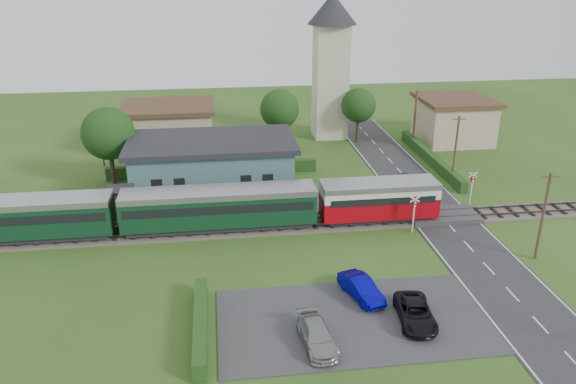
{
  "coord_description": "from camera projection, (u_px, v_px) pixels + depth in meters",
  "views": [
    {
      "loc": [
        -9.44,
        -40.85,
        21.05
      ],
      "look_at": [
        -3.52,
        4.0,
        2.38
      ],
      "focal_mm": 35.0,
      "sensor_mm": 36.0,
      "label": 1
    }
  ],
  "objects": [
    {
      "name": "tree_c",
      "position": [
        359.0,
        105.0,
        68.71
      ],
      "size": [
        4.2,
        4.2,
        6.78
      ],
      "color": "#332316",
      "rests_on": "ground"
    },
    {
      "name": "hedge_roadside",
      "position": [
        431.0,
        158.0,
        62.76
      ],
      "size": [
        0.8,
        18.0,
        1.2
      ],
      "primitive_type": "cube",
      "color": "#193814",
      "rests_on": "ground"
    },
    {
      "name": "crossing_signal_far",
      "position": [
        472.0,
        184.0,
        51.46
      ],
      "size": [
        0.84,
        0.28,
        3.28
      ],
      "color": "silver",
      "rests_on": "ground"
    },
    {
      "name": "train",
      "position": [
        181.0,
        209.0,
        46.07
      ],
      "size": [
        43.2,
        2.9,
        3.4
      ],
      "color": "#232328",
      "rests_on": "ground"
    },
    {
      "name": "crossing_deck",
      "position": [
        442.0,
        215.0,
        49.56
      ],
      "size": [
        6.2,
        3.4,
        0.45
      ],
      "primitive_type": "cube",
      "color": "#333335",
      "rests_on": "ground"
    },
    {
      "name": "streetlamp_east",
      "position": [
        415.0,
        112.0,
        72.13
      ],
      "size": [
        0.3,
        0.3,
        5.15
      ],
      "color": "#3F3F47",
      "rests_on": "ground"
    },
    {
      "name": "utility_pole_b",
      "position": [
        543.0,
        216.0,
        41.44
      ],
      "size": [
        1.4,
        0.22,
        7.0
      ],
      "color": "#473321",
      "rests_on": "ground"
    },
    {
      "name": "ground",
      "position": [
        336.0,
        235.0,
        46.6
      ],
      "size": [
        120.0,
        120.0,
        0.0
      ],
      "primitive_type": "plane",
      "color": "#2D4C19"
    },
    {
      "name": "church_tower",
      "position": [
        331.0,
        56.0,
        68.97
      ],
      "size": [
        6.0,
        6.0,
        17.6
      ],
      "color": "beige",
      "rests_on": "ground"
    },
    {
      "name": "car_park_silver",
      "position": [
        317.0,
        336.0,
        32.87
      ],
      "size": [
        2.19,
        4.48,
        1.25
      ],
      "primitive_type": "imported",
      "rotation": [
        0.0,
        0.0,
        0.1
      ],
      "color": "gray",
      "rests_on": "car_park"
    },
    {
      "name": "crossing_signal_near",
      "position": [
        414.0,
        209.0,
        46.19
      ],
      "size": [
        0.84,
        0.28,
        3.28
      ],
      "color": "silver",
      "rests_on": "ground"
    },
    {
      "name": "streetlamp_west",
      "position": [
        101.0,
        139.0,
        61.11
      ],
      "size": [
        0.3,
        0.3,
        5.15
      ],
      "color": "#3F3F47",
      "rests_on": "ground"
    },
    {
      "name": "hedge_carpark",
      "position": [
        200.0,
        325.0,
        34.05
      ],
      "size": [
        0.8,
        9.0,
        1.2
      ],
      "primitive_type": "cube",
      "color": "#193814",
      "rests_on": "ground"
    },
    {
      "name": "tree_b",
      "position": [
        280.0,
        109.0,
        65.53
      ],
      "size": [
        4.6,
        4.6,
        7.34
      ],
      "color": "#332316",
      "rests_on": "ground"
    },
    {
      "name": "platform",
      "position": [
        214.0,
        213.0,
        50.07
      ],
      "size": [
        30.0,
        3.0,
        0.45
      ],
      "primitive_type": "cube",
      "color": "gray",
      "rests_on": "ground"
    },
    {
      "name": "house_east",
      "position": [
        454.0,
        119.0,
        69.95
      ],
      "size": [
        8.8,
        8.8,
        5.5
      ],
      "color": "tan",
      "rests_on": "ground"
    },
    {
      "name": "car_park",
      "position": [
        353.0,
        320.0,
        35.41
      ],
      "size": [
        17.0,
        9.0,
        0.08
      ],
      "primitive_type": "cube",
      "color": "#333335",
      "rests_on": "ground"
    },
    {
      "name": "pedestrian_near",
      "position": [
        281.0,
        202.0,
        49.79
      ],
      "size": [
        0.6,
        0.43,
        1.53
      ],
      "primitive_type": "imported",
      "rotation": [
        0.0,
        0.0,
        3.26
      ],
      "color": "gray",
      "rests_on": "platform"
    },
    {
      "name": "road",
      "position": [
        451.0,
        227.0,
        47.81
      ],
      "size": [
        6.0,
        70.0,
        0.05
      ],
      "primitive_type": "cube",
      "color": "#28282B",
      "rests_on": "ground"
    },
    {
      "name": "equipment_hut",
      "position": [
        120.0,
        202.0,
        48.52
      ],
      "size": [
        2.3,
        2.3,
        2.55
      ],
      "color": "beige",
      "rests_on": "platform"
    },
    {
      "name": "utility_pole_c",
      "position": [
        455.0,
        149.0,
        56.1
      ],
      "size": [
        1.4,
        0.22,
        7.0
      ],
      "color": "#473321",
      "rests_on": "ground"
    },
    {
      "name": "house_west",
      "position": [
        169.0,
        127.0,
        66.64
      ],
      "size": [
        10.8,
        8.8,
        5.5
      ],
      "color": "tan",
      "rests_on": "ground"
    },
    {
      "name": "hedge_station",
      "position": [
        213.0,
        169.0,
        59.35
      ],
      "size": [
        22.0,
        0.8,
        1.3
      ],
      "primitive_type": "cube",
      "color": "#193814",
      "rests_on": "ground"
    },
    {
      "name": "pedestrian_far",
      "position": [
        149.0,
        205.0,
        49.02
      ],
      "size": [
        0.85,
        0.97,
        1.67
      ],
      "primitive_type": "imported",
      "rotation": [
        0.0,
        0.0,
        1.25
      ],
      "color": "gray",
      "rests_on": "platform"
    },
    {
      "name": "tree_a",
      "position": [
        108.0,
        134.0,
        54.96
      ],
      "size": [
        5.2,
        5.2,
        8.0
      ],
      "color": "#332316",
      "rests_on": "ground"
    },
    {
      "name": "railway_track",
      "position": [
        331.0,
        223.0,
        48.39
      ],
      "size": [
        76.0,
        3.2,
        0.49
      ],
      "color": "#4C443D",
      "rests_on": "ground"
    },
    {
      "name": "car_park_dark",
      "position": [
        415.0,
        313.0,
        35.01
      ],
      "size": [
        2.58,
        4.73,
        1.26
      ],
      "primitive_type": "imported",
      "rotation": [
        0.0,
        0.0,
        -0.11
      ],
      "color": "black",
      "rests_on": "car_park"
    },
    {
      "name": "station_building",
      "position": [
        212.0,
        165.0,
        54.44
      ],
      "size": [
        16.0,
        9.0,
        5.3
      ],
      "color": "#44676F",
      "rests_on": "ground"
    },
    {
      "name": "car_on_road",
      "position": [
        405.0,
        178.0,
        56.8
      ],
      "size": [
        3.85,
        2.53,
        1.22
      ],
      "primitive_type": "imported",
      "rotation": [
        0.0,
        0.0,
        1.91
      ],
      "color": "navy",
      "rests_on": "road"
    },
    {
      "name": "utility_pole_d",
      "position": [
        415.0,
        118.0,
        67.1
      ],
      "size": [
        1.4,
        0.22,
        7.0
      ],
      "color": "#473321",
      "rests_on": "ground"
    },
    {
      "name": "car_park_blue",
      "position": [
        361.0,
        288.0,
        37.56
      ],
      "size": [
        2.61,
        4.39,
        1.37
      ],
      "primitive_type": "imported",
      "rotation": [
        0.0,
        0.0,
        0.3
      ],
      "color": "#030189",
      "rests_on": "car_park"
    }
  ]
}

